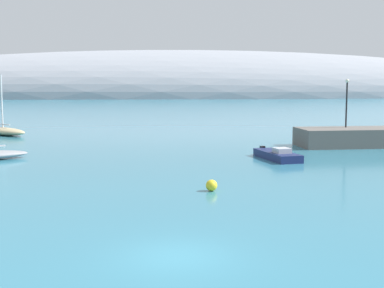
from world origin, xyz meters
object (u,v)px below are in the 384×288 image
at_px(sailboat_sand_near_shore, 3,131).
at_px(mooring_buoy_yellow, 211,185).
at_px(motorboat_navy_foreground, 277,155).
at_px(harbor_lamp_post, 347,98).

relative_size(sailboat_sand_near_shore, mooring_buoy_yellow, 11.24).
distance_m(motorboat_navy_foreground, mooring_buoy_yellow, 13.85).
bearing_deg(sailboat_sand_near_shore, mooring_buoy_yellow, -17.12).
relative_size(motorboat_navy_foreground, mooring_buoy_yellow, 9.00).
height_order(motorboat_navy_foreground, harbor_lamp_post, harbor_lamp_post).
bearing_deg(harbor_lamp_post, mooring_buoy_yellow, -127.12).
bearing_deg(harbor_lamp_post, motorboat_navy_foreground, -135.46).
xyz_separation_m(sailboat_sand_near_shore, motorboat_navy_foreground, (27.47, -22.22, -0.14)).
relative_size(sailboat_sand_near_shore, harbor_lamp_post, 1.57).
distance_m(sailboat_sand_near_shore, harbor_lamp_post, 39.07).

